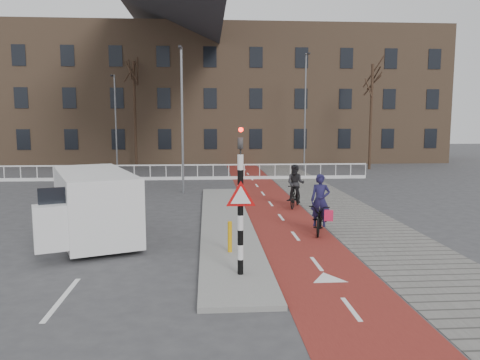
{
  "coord_description": "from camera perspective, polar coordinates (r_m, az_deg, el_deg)",
  "views": [
    {
      "loc": [
        -1.38,
        -12.84,
        3.8
      ],
      "look_at": [
        -0.12,
        5.0,
        1.5
      ],
      "focal_mm": 35.0,
      "sensor_mm": 36.0,
      "label": 1
    }
  ],
  "objects": [
    {
      "name": "tree_right",
      "position": [
        37.48,
        15.67,
        7.37
      ],
      "size": [
        0.21,
        0.21,
        8.01
      ],
      "primitive_type": "cylinder",
      "color": "black",
      "rests_on": "ground"
    },
    {
      "name": "streetlight_near",
      "position": [
        24.4,
        -7.05,
        7.1
      ],
      "size": [
        0.12,
        0.12,
        7.45
      ],
      "primitive_type": "cylinder",
      "color": "slate",
      "rests_on": "ground"
    },
    {
      "name": "cyclist_far",
      "position": [
        20.47,
        6.78,
        -1.19
      ],
      "size": [
        1.14,
        1.79,
        1.87
      ],
      "rotation": [
        0.0,
        0.0,
        -0.41
      ],
      "color": "black",
      "rests_on": "bike_lane"
    },
    {
      "name": "streetlight_right",
      "position": [
        36.79,
        7.94,
        8.22
      ],
      "size": [
        0.12,
        0.12,
        8.84
      ],
      "primitive_type": "cylinder",
      "color": "slate",
      "rests_on": "ground"
    },
    {
      "name": "cyclist_near",
      "position": [
        15.98,
        9.73,
        -4.03
      ],
      "size": [
        1.2,
        2.04,
        2.0
      ],
      "rotation": [
        0.0,
        0.0,
        -0.3
      ],
      "color": "black",
      "rests_on": "bike_lane"
    },
    {
      "name": "van",
      "position": [
        15.63,
        -17.34,
        -2.77
      ],
      "size": [
        3.74,
        5.47,
        2.18
      ],
      "rotation": [
        0.0,
        0.0,
        0.37
      ],
      "color": "white",
      "rests_on": "ground"
    },
    {
      "name": "townhouse_row",
      "position": [
        45.05,
        -6.23,
        12.39
      ],
      "size": [
        46.0,
        10.0,
        15.9
      ],
      "color": "#7F6047",
      "rests_on": "ground"
    },
    {
      "name": "streetlight_left",
      "position": [
        37.42,
        -14.9,
        6.78
      ],
      "size": [
        0.12,
        0.12,
        7.21
      ],
      "primitive_type": "cylinder",
      "color": "slate",
      "rests_on": "ground"
    },
    {
      "name": "ground",
      "position": [
        13.46,
        2.02,
        -9.07
      ],
      "size": [
        120.0,
        120.0,
        0.0
      ],
      "primitive_type": "plane",
      "color": "#38383A",
      "rests_on": "ground"
    },
    {
      "name": "bike_lane",
      "position": [
        23.33,
        3.1,
        -2.05
      ],
      "size": [
        2.5,
        60.0,
        0.01
      ],
      "primitive_type": "cube",
      "color": "maroon",
      "rests_on": "ground"
    },
    {
      "name": "sidewalk",
      "position": [
        23.84,
        9.8,
        -1.94
      ],
      "size": [
        3.0,
        60.0,
        0.01
      ],
      "primitive_type": "cube",
      "color": "slate",
      "rests_on": "ground"
    },
    {
      "name": "curb_island",
      "position": [
        17.26,
        -1.7,
        -5.19
      ],
      "size": [
        1.8,
        16.0,
        0.12
      ],
      "primitive_type": "cube",
      "color": "gray",
      "rests_on": "ground"
    },
    {
      "name": "traffic_signal",
      "position": [
        11.0,
        0.06,
        -2.14
      ],
      "size": [
        0.8,
        0.8,
        3.68
      ],
      "color": "black",
      "rests_on": "curb_island"
    },
    {
      "name": "railing",
      "position": [
        30.26,
        -10.89,
        0.56
      ],
      "size": [
        28.0,
        0.1,
        0.99
      ],
      "color": "silver",
      "rests_on": "ground"
    },
    {
      "name": "bollard",
      "position": [
        13.18,
        -1.25,
        -6.93
      ],
      "size": [
        0.12,
        0.12,
        0.87
      ],
      "primitive_type": "cylinder",
      "color": "#DC9E0C",
      "rests_on": "curb_island"
    },
    {
      "name": "tree_mid",
      "position": [
        39.17,
        -12.68,
        7.79
      ],
      "size": [
        0.23,
        0.23,
        8.48
      ],
      "primitive_type": "cylinder",
      "color": "black",
      "rests_on": "ground"
    }
  ]
}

